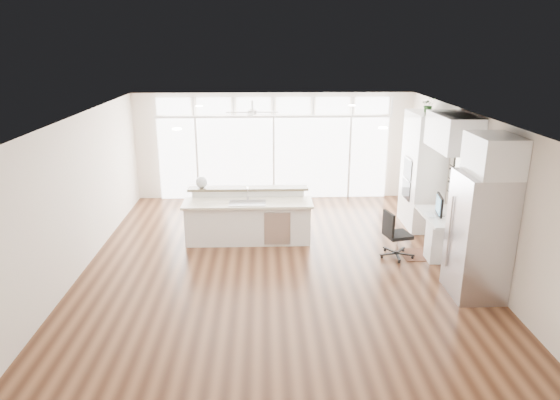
{
  "coord_description": "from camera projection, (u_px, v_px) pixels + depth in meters",
  "views": [
    {
      "loc": [
        -0.26,
        -8.51,
        3.92
      ],
      "look_at": [
        0.05,
        0.6,
        1.0
      ],
      "focal_mm": 32.0,
      "sensor_mm": 36.0,
      "label": 1
    }
  ],
  "objects": [
    {
      "name": "ceiling",
      "position": [
        278.0,
        116.0,
        8.48
      ],
      "size": [
        7.0,
        8.0,
        0.02
      ],
      "primitive_type": "cube",
      "color": "white",
      "rests_on": "wall_back"
    },
    {
      "name": "floor",
      "position": [
        278.0,
        261.0,
        9.3
      ],
      "size": [
        7.0,
        8.0,
        0.02
      ],
      "primitive_type": "cube",
      "color": "#3F2213",
      "rests_on": "ground"
    },
    {
      "name": "wall_back",
      "position": [
        274.0,
        146.0,
        12.7
      ],
      "size": [
        7.0,
        0.04,
        2.7
      ],
      "primitive_type": "cube",
      "color": "silver",
      "rests_on": "floor"
    },
    {
      "name": "wall_left",
      "position": [
        80.0,
        194.0,
        8.78
      ],
      "size": [
        0.04,
        8.0,
        2.7
      ],
      "primitive_type": "cube",
      "color": "silver",
      "rests_on": "floor"
    },
    {
      "name": "oven_cabinet",
      "position": [
        423.0,
        171.0,
        10.73
      ],
      "size": [
        0.64,
        1.2,
        2.5
      ],
      "primitive_type": "cube",
      "color": "white",
      "rests_on": "floor"
    },
    {
      "name": "office_chair",
      "position": [
        398.0,
        235.0,
        9.35
      ],
      "size": [
        0.56,
        0.53,
        0.9
      ],
      "primitive_type": "cube",
      "rotation": [
        0.0,
        0.0,
        0.24
      ],
      "color": "black",
      "rests_on": "floor"
    },
    {
      "name": "fridge_cabinet",
      "position": [
        494.0,
        155.0,
        7.42
      ],
      "size": [
        0.64,
        0.9,
        0.6
      ],
      "primitive_type": "cube",
      "color": "white",
      "rests_on": "wall_right"
    },
    {
      "name": "desk_window",
      "position": [
        464.0,
        175.0,
        9.22
      ],
      "size": [
        0.04,
        0.85,
        0.85
      ],
      "primitive_type": "cube",
      "color": "white",
      "rests_on": "wall_right"
    },
    {
      "name": "glass_wall",
      "position": [
        274.0,
        158.0,
        12.73
      ],
      "size": [
        5.8,
        0.06,
        2.08
      ],
      "primitive_type": "cube",
      "color": "white",
      "rests_on": "wall_back"
    },
    {
      "name": "fishbowl",
      "position": [
        202.0,
        182.0,
        10.23
      ],
      "size": [
        0.27,
        0.27,
        0.24
      ],
      "primitive_type": "sphere",
      "rotation": [
        0.0,
        0.0,
        -0.11
      ],
      "color": "silver",
      "rests_on": "kitchen_island"
    },
    {
      "name": "kitchen_island",
      "position": [
        248.0,
        217.0,
        10.07
      ],
      "size": [
        2.59,
        0.98,
        1.03
      ],
      "primitive_type": "cube",
      "rotation": [
        0.0,
        0.0,
        0.0
      ],
      "color": "white",
      "rests_on": "floor"
    },
    {
      "name": "upper_cabinets",
      "position": [
        454.0,
        132.0,
        8.97
      ],
      "size": [
        0.64,
        1.3,
        0.64
      ],
      "primitive_type": "cube",
      "color": "white",
      "rests_on": "wall_right"
    },
    {
      "name": "potted_plant",
      "position": [
        429.0,
        106.0,
        10.32
      ],
      "size": [
        0.32,
        0.35,
        0.24
      ],
      "primitive_type": "imported",
      "rotation": [
        0.0,
        0.0,
        -0.16
      ],
      "color": "#2A5825",
      "rests_on": "oven_cabinet"
    },
    {
      "name": "monitor",
      "position": [
        440.0,
        205.0,
        9.39
      ],
      "size": [
        0.16,
        0.51,
        0.42
      ],
      "primitive_type": "cube",
      "rotation": [
        0.0,
        0.0,
        -0.16
      ],
      "color": "black",
      "rests_on": "desk_nook"
    },
    {
      "name": "recessed_lights",
      "position": [
        278.0,
        115.0,
        8.67
      ],
      "size": [
        3.4,
        3.0,
        0.02
      ],
      "primitive_type": "cube",
      "color": "#EFE1CB",
      "rests_on": "ceiling"
    },
    {
      "name": "ceiling_fan",
      "position": [
        252.0,
        108.0,
        11.19
      ],
      "size": [
        1.16,
        1.16,
        0.32
      ],
      "primitive_type": "cube",
      "color": "silver",
      "rests_on": "ceiling"
    },
    {
      "name": "desk_nook",
      "position": [
        441.0,
        234.0,
        9.57
      ],
      "size": [
        0.72,
        1.3,
        0.76
      ],
      "primitive_type": "cube",
      "color": "white",
      "rests_on": "floor"
    },
    {
      "name": "refrigerator",
      "position": [
        479.0,
        236.0,
        7.81
      ],
      "size": [
        0.76,
        0.9,
        2.0
      ],
      "primitive_type": "cube",
      "color": "#B5B4B9",
      "rests_on": "floor"
    },
    {
      "name": "rug",
      "position": [
        424.0,
        254.0,
        9.57
      ],
      "size": [
        0.85,
        0.62,
        0.01
      ],
      "primitive_type": "cube",
      "rotation": [
        0.0,
        0.0,
        0.02
      ],
      "color": "#391C12",
      "rests_on": "floor"
    },
    {
      "name": "keyboard",
      "position": [
        430.0,
        215.0,
        9.44
      ],
      "size": [
        0.13,
        0.31,
        0.02
      ],
      "primitive_type": "cube",
      "rotation": [
        0.0,
        0.0,
        -0.05
      ],
      "color": "silver",
      "rests_on": "desk_nook"
    },
    {
      "name": "wall_front",
      "position": [
        290.0,
        305.0,
        5.08
      ],
      "size": [
        7.0,
        0.04,
        2.7
      ],
      "primitive_type": "cube",
      "color": "silver",
      "rests_on": "floor"
    },
    {
      "name": "transom_row",
      "position": [
        273.0,
        106.0,
        12.32
      ],
      "size": [
        5.9,
        0.06,
        0.4
      ],
      "primitive_type": "cube",
      "color": "white",
      "rests_on": "wall_back"
    },
    {
      "name": "framed_photos",
      "position": [
        452.0,
        174.0,
        9.86
      ],
      "size": [
        0.06,
        0.22,
        0.8
      ],
      "primitive_type": "cube",
      "color": "black",
      "rests_on": "wall_right"
    },
    {
      "name": "wall_right",
      "position": [
        472.0,
        190.0,
        9.0
      ],
      "size": [
        0.04,
        8.0,
        2.7
      ],
      "primitive_type": "cube",
      "color": "silver",
      "rests_on": "floor"
    }
  ]
}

